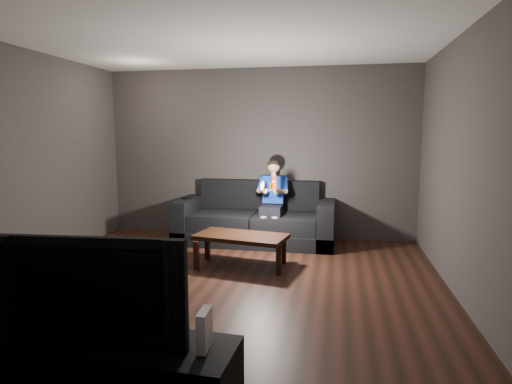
% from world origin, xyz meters
% --- Properties ---
extents(floor, '(5.00, 5.00, 0.00)m').
position_xyz_m(floor, '(0.00, 0.00, 0.00)').
color(floor, black).
rests_on(floor, ground).
extents(back_wall, '(5.00, 0.04, 2.70)m').
position_xyz_m(back_wall, '(0.00, 2.50, 1.35)').
color(back_wall, '#393332').
rests_on(back_wall, ground).
extents(front_wall, '(5.00, 0.04, 2.70)m').
position_xyz_m(front_wall, '(0.00, -2.50, 1.35)').
color(front_wall, '#393332').
rests_on(front_wall, ground).
extents(left_wall, '(0.04, 5.00, 2.70)m').
position_xyz_m(left_wall, '(-2.50, 0.00, 1.35)').
color(left_wall, '#393332').
rests_on(left_wall, ground).
extents(right_wall, '(0.04, 5.00, 2.70)m').
position_xyz_m(right_wall, '(2.50, 0.00, 1.35)').
color(right_wall, '#393332').
rests_on(right_wall, ground).
extents(ceiling, '(5.00, 5.00, 0.02)m').
position_xyz_m(ceiling, '(0.00, 0.00, 2.70)').
color(ceiling, silver).
rests_on(ceiling, back_wall).
extents(sofa, '(2.40, 1.03, 0.93)m').
position_xyz_m(sofa, '(0.04, 2.07, 0.30)').
color(sofa, black).
rests_on(sofa, floor).
extents(child, '(0.47, 0.58, 1.15)m').
position_xyz_m(child, '(0.32, 2.00, 0.77)').
color(child, black).
rests_on(child, sofa).
extents(wii_remote_red, '(0.07, 0.09, 0.21)m').
position_xyz_m(wii_remote_red, '(0.40, 1.56, 0.99)').
color(wii_remote_red, '#C22800').
rests_on(wii_remote_red, child).
extents(nunchuk_white, '(0.08, 0.10, 0.15)m').
position_xyz_m(nunchuk_white, '(0.24, 1.56, 0.94)').
color(nunchuk_white, white).
rests_on(nunchuk_white, child).
extents(wii_remote_black, '(0.08, 0.16, 0.03)m').
position_xyz_m(wii_remote_black, '(-1.03, 1.98, 0.67)').
color(wii_remote_black, black).
rests_on(wii_remote_black, sofa).
extents(coffee_table, '(1.21, 0.75, 0.41)m').
position_xyz_m(coffee_table, '(0.10, 0.80, 0.36)').
color(coffee_table, black).
rests_on(coffee_table, floor).
extents(media_console, '(1.54, 0.51, 0.54)m').
position_xyz_m(media_console, '(0.01, -2.27, 0.27)').
color(media_console, black).
rests_on(media_console, floor).
extents(tv, '(1.05, 0.22, 0.60)m').
position_xyz_m(tv, '(0.01, -2.27, 0.85)').
color(tv, black).
rests_on(tv, media_console).
extents(wii_console, '(0.06, 0.16, 0.21)m').
position_xyz_m(wii_console, '(0.61, -2.27, 0.65)').
color(wii_console, white).
rests_on(wii_console, media_console).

